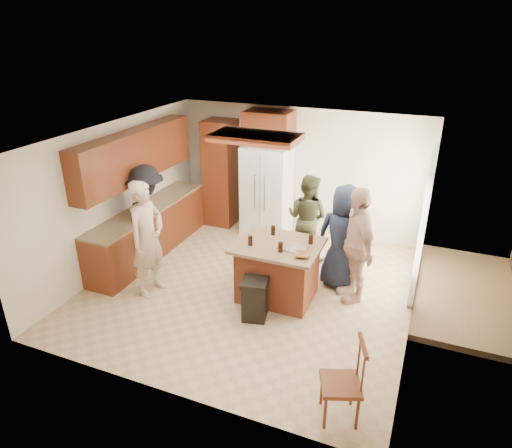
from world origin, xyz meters
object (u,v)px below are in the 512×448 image
at_px(person_behind_right, 343,237).
at_px(refrigerator, 267,190).
at_px(person_front_left, 147,239).
at_px(trash_bin, 255,299).
at_px(person_counter, 148,216).
at_px(person_behind_left, 307,218).
at_px(spindle_chair, 343,384).
at_px(person_side_right, 356,245).
at_px(kitchen_island, 278,270).

relative_size(person_behind_right, refrigerator, 0.96).
bearing_deg(person_front_left, trash_bin, -86.28).
height_order(person_front_left, person_counter, person_front_left).
height_order(person_behind_left, spindle_chair, person_behind_left).
xyz_separation_m(refrigerator, spindle_chair, (2.49, -4.20, -0.45)).
bearing_deg(person_behind_left, person_side_right, 147.20).
height_order(person_side_right, trash_bin, person_side_right).
height_order(person_counter, refrigerator, person_counter).
height_order(person_counter, spindle_chair, person_counter).
bearing_deg(person_behind_right, person_front_left, 28.70).
bearing_deg(trash_bin, spindle_chair, -40.40).
bearing_deg(spindle_chair, person_behind_left, 112.57).
relative_size(person_front_left, person_side_right, 1.01).
xyz_separation_m(person_behind_left, trash_bin, (-0.16, -2.06, -0.48)).
bearing_deg(spindle_chair, person_counter, 150.86).
distance_m(person_counter, spindle_chair, 4.52).
bearing_deg(person_side_right, refrigerator, -160.08).
xyz_separation_m(person_counter, spindle_chair, (3.93, -2.19, -0.45)).
relative_size(person_behind_left, spindle_chair, 1.61).
relative_size(person_behind_left, person_side_right, 0.87).
height_order(person_side_right, refrigerator, person_side_right).
xyz_separation_m(trash_bin, spindle_chair, (1.57, -1.33, 0.13)).
height_order(person_side_right, person_counter, person_side_right).
bearing_deg(spindle_chair, kitchen_island, 126.30).
bearing_deg(person_side_right, person_counter, -116.44).
height_order(person_behind_right, trash_bin, person_behind_right).
distance_m(person_behind_right, person_side_right, 0.40).
distance_m(person_behind_left, refrigerator, 1.35).
height_order(person_behind_left, kitchen_island, person_behind_left).
bearing_deg(kitchen_island, person_front_left, -162.71).
bearing_deg(person_side_right, trash_bin, -78.01).
xyz_separation_m(person_front_left, person_behind_left, (1.97, 2.01, -0.13)).
relative_size(refrigerator, spindle_chair, 1.81).
distance_m(person_counter, trash_bin, 2.58).
bearing_deg(person_front_left, person_behind_left, -39.13).
xyz_separation_m(kitchen_island, spindle_chair, (1.45, -1.98, -0.02)).
xyz_separation_m(person_behind_left, person_counter, (-2.52, -1.20, 0.10)).
bearing_deg(person_side_right, person_behind_left, -163.06).
bearing_deg(person_behind_left, refrigerator, -26.67).
distance_m(kitchen_island, trash_bin, 0.67).
bearing_deg(person_counter, trash_bin, -126.34).
relative_size(person_behind_right, kitchen_island, 1.35).
bearing_deg(refrigerator, kitchen_island, -64.99).
xyz_separation_m(person_front_left, kitchen_island, (1.92, 0.60, -0.46)).
distance_m(person_counter, refrigerator, 2.47).
xyz_separation_m(person_counter, kitchen_island, (2.47, -0.21, -0.43)).
bearing_deg(person_behind_right, refrigerator, -35.82).
bearing_deg(person_front_left, spindle_chair, -107.04).
height_order(person_front_left, person_side_right, person_front_left).
bearing_deg(person_behind_left, person_front_left, 55.81).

